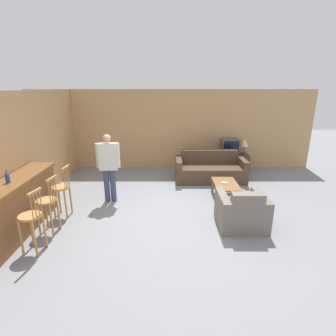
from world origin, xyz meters
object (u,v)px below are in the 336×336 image
coffee_table (226,185)px  bottle (8,177)px  tv_unit (229,162)px  tv (230,147)px  bar_chair_far (62,191)px  bar_chair_mid (48,205)px  armchair_near (242,212)px  person_by_window (109,165)px  bar_chair_near (32,221)px  couch_far (210,170)px  table_lamp (245,143)px  book_on_table (225,183)px

coffee_table → bottle: bearing=-158.2°
tv_unit → tv: size_ratio=2.23×
bar_chair_far → coffee_table: size_ratio=1.13×
bar_chair_mid → armchair_near: bearing=3.4°
bottle → person_by_window: bearing=46.3°
bar_chair_far → person_by_window: 1.19m
bar_chair_near → armchair_near: (3.69, 0.82, -0.26)m
tv → couch_far: bearing=-129.3°
bar_chair_mid → coffee_table: (3.67, 1.62, -0.24)m
bar_chair_mid → bottle: (-0.60, -0.09, 0.58)m
bar_chair_mid → tv_unit: 5.79m
tv → table_lamp: same height
bar_chair_mid → table_lamp: (4.72, 3.91, 0.35)m
bar_chair_far → tv: bearing=37.2°
book_on_table → table_lamp: bearing=64.5°
bar_chair_far → table_lamp: bearing=34.4°
tv_unit → person_by_window: size_ratio=0.76×
coffee_table → person_by_window: 2.89m
table_lamp → person_by_window: 4.60m
bar_chair_near → book_on_table: bearing=31.5°
bottle → armchair_near: bearing=4.1°
bar_chair_near → couch_far: bearing=45.6°
armchair_near → tv_unit: (0.56, 3.69, -0.04)m
bar_chair_mid → table_lamp: bar_chair_mid is taller
book_on_table → table_lamp: size_ratio=0.32×
coffee_table → tv: size_ratio=1.76×
couch_far → coffee_table: (0.18, -1.34, 0.03)m
coffee_table → person_by_window: (-2.82, -0.20, 0.60)m
bar_chair_near → bar_chair_mid: bearing=90.0°
armchair_near → bar_chair_near: bearing=-167.4°
person_by_window → book_on_table: bearing=4.3°
table_lamp → tv: bearing=-179.6°
book_on_table → bar_chair_near: bearing=-148.5°
bar_chair_far → armchair_near: size_ratio=1.22×
bar_chair_far → tv: (4.26, 3.23, 0.23)m
couch_far → book_on_table: 1.35m
tv_unit → person_by_window: bearing=-143.9°
bar_chair_near → armchair_near: bearing=12.6°
coffee_table → bottle: (-4.27, -1.71, 0.82)m
coffee_table → tv: 2.40m
bar_chair_mid → coffee_table: 4.02m
bar_chair_near → book_on_table: (3.64, 2.23, -0.17)m
couch_far → book_on_table: size_ratio=12.14×
bar_chair_mid → person_by_window: size_ratio=0.68×
bar_chair_near → couch_far: 5.00m
bar_chair_far → bottle: bottle is taller
book_on_table → person_by_window: (-2.79, -0.21, 0.53)m
bar_chair_mid → book_on_table: 3.99m
bar_chair_mid → tv_unit: (4.26, 3.91, -0.30)m
tv → bar_chair_mid: bearing=-137.5°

